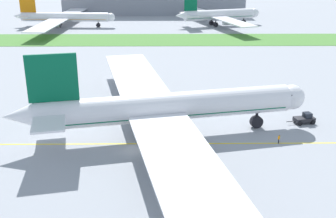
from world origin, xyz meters
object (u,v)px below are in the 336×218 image
Objects in this scene: pushback_tug at (305,118)px; parked_airliner_far_right at (218,15)px; airliner_foreground at (162,108)px; parked_airliner_far_centre at (63,17)px; ground_crew_wingwalker_port at (279,138)px; service_truck_fuel_bowser at (44,78)px.

pushback_tug is 0.09× the size of parked_airliner_far_right.
airliner_foreground is 1.37× the size of parked_airliner_far_right.
parked_airliner_far_right is at bearing 78.57° from airliner_foreground.
parked_airliner_far_centre is (-45.11, 121.55, -1.15)m from airliner_foreground.
airliner_foreground is 28.90m from pushback_tug.
parked_airliner_far_right is (4.67, 127.30, 3.97)m from ground_crew_wingwalker_port.
parked_airliner_far_right is (55.55, 90.77, 3.39)m from service_truck_fuel_bowser.
airliner_foreground reaches higher than service_truck_fuel_bowser.
pushback_tug is 0.95× the size of service_truck_fuel_bowser.
pushback_tug is 118.10m from parked_airliner_far_right.
service_truck_fuel_bowser is 106.48m from parked_airliner_far_right.
pushback_tug reaches higher than ground_crew_wingwalker_port.
ground_crew_wingwalker_port is at bearing -128.91° from pushback_tug.
airliner_foreground is 45.23m from service_truck_fuel_bowser.
parked_airliner_far_right is at bearing 58.53° from service_truck_fuel_bowser.
airliner_foreground is at bearing -167.94° from pushback_tug.
airliner_foreground reaches higher than ground_crew_wingwalker_port.
ground_crew_wingwalker_port is 0.02× the size of parked_airliner_far_centre.
pushback_tug is at bearing -57.72° from parked_airliner_far_centre.
parked_airliner_far_centre is (-14.63, 88.36, 2.79)m from service_truck_fuel_bowser.
airliner_foreground is at bearing 170.71° from ground_crew_wingwalker_port.
service_truck_fuel_bowser is (-30.48, 33.19, -3.94)m from airliner_foreground.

